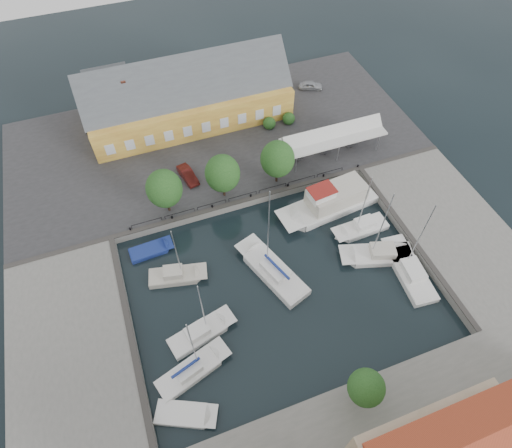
{
  "coord_description": "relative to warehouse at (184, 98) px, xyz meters",
  "views": [
    {
      "loc": [
        -10.57,
        -22.63,
        41.15
      ],
      "look_at": [
        0.0,
        6.0,
        1.5
      ],
      "focal_mm": 30.0,
      "sensor_mm": 36.0,
      "label": 1
    }
  ],
  "objects": [
    {
      "name": "east_quay",
      "position": [
        24.6,
        -30.36,
        -3.93
      ],
      "size": [
        12.0,
        24.0,
        1.0
      ],
      "primitive_type": "cube",
      "color": "slate",
      "rests_on": "ground"
    },
    {
      "name": "west_quay",
      "position": [
        -19.4,
        -30.36,
        -3.93
      ],
      "size": [
        12.0,
        24.0,
        1.0
      ],
      "primitive_type": "cube",
      "color": "slate",
      "rests_on": "ground"
    },
    {
      "name": "launch_nw",
      "position": [
        -9.81,
        -20.77,
        -4.34
      ],
      "size": [
        5.19,
        2.28,
        0.88
      ],
      "color": "navy",
      "rests_on": "ground"
    },
    {
      "name": "east_boat_c",
      "position": [
        16.59,
        -33.65,
        -4.17
      ],
      "size": [
        3.59,
        9.13,
        11.33
      ],
      "color": "white",
      "rests_on": "ground"
    },
    {
      "name": "east_boat_b",
      "position": [
        14.45,
        -30.54,
        -4.17
      ],
      "size": [
        8.78,
        5.09,
        11.5
      ],
      "color": "white",
      "rests_on": "ground"
    },
    {
      "name": "north_quay",
      "position": [
        2.6,
        -5.36,
        -3.93
      ],
      "size": [
        56.0,
        26.0,
        1.0
      ],
      "primitive_type": "cube",
      "color": "#2D2D30",
      "rests_on": "ground"
    },
    {
      "name": "tent_canopy",
      "position": [
        16.6,
        -13.86,
        -0.74
      ],
      "size": [
        14.0,
        4.0,
        2.83
      ],
      "color": "silver",
      "rests_on": "north_quay"
    },
    {
      "name": "trawler",
      "position": [
        12.57,
        -22.05,
        -3.41
      ],
      "size": [
        13.3,
        5.2,
        5.0
      ],
      "color": "white",
      "rests_on": "ground"
    },
    {
      "name": "quay_edge_fittings",
      "position": [
        2.62,
        -23.61,
        -3.37
      ],
      "size": [
        56.0,
        24.72,
        0.4
      ],
      "color": "#383533",
      "rests_on": "north_quay"
    },
    {
      "name": "west_boat_d",
      "position": [
        -8.94,
        -35.97,
        -4.16
      ],
      "size": [
        7.81,
        4.41,
        10.27
      ],
      "color": "white",
      "rests_on": "ground"
    },
    {
      "name": "ground",
      "position": [
        2.6,
        -28.36,
        -4.43
      ],
      "size": [
        140.0,
        140.0,
        0.0
      ],
      "primitive_type": "plane",
      "color": "black",
      "rests_on": "ground"
    },
    {
      "name": "car_silver",
      "position": [
        19.99,
        0.19,
        -2.8
      ],
      "size": [
        3.97,
        2.82,
        1.25
      ],
      "primitive_type": "imported",
      "rotation": [
        0.0,
        0.0,
        1.16
      ],
      "color": "#B3B6BB",
      "rests_on": "north_quay"
    },
    {
      "name": "east_boat_a",
      "position": [
        14.5,
        -26.48,
        -4.17
      ],
      "size": [
        7.0,
        2.53,
        9.98
      ],
      "color": "white",
      "rests_on": "ground"
    },
    {
      "name": "west_boat_b",
      "position": [
        -7.82,
        -25.27,
        -4.17
      ],
      "size": [
        6.7,
        3.52,
        9.09
      ],
      "color": "beige",
      "rests_on": "ground"
    },
    {
      "name": "west_boat_c",
      "position": [
        -7.13,
        -32.61,
        -4.17
      ],
      "size": [
        7.36,
        3.88,
        9.79
      ],
      "color": "white",
      "rests_on": "ground"
    },
    {
      "name": "warehouse",
      "position": [
        0.0,
        0.0,
        0.0
      ],
      "size": [
        28.56,
        14.0,
        9.55
      ],
      "color": "#C78630",
      "rests_on": "north_quay"
    },
    {
      "name": "center_sailboat",
      "position": [
        2.33,
        -28.46,
        -4.06
      ],
      "size": [
        5.94,
        10.15,
        13.42
      ],
      "color": "white",
      "rests_on": "ground"
    },
    {
      "name": "quay_trees",
      "position": [
        0.6,
        -16.36,
        0.45
      ],
      "size": [
        18.2,
        4.2,
        6.3
      ],
      "color": "black",
      "rests_on": "north_quay"
    },
    {
      "name": "launch_sw",
      "position": [
        -10.55,
        -39.53,
        -4.34
      ],
      "size": [
        5.94,
        4.28,
        0.98
      ],
      "color": "white",
      "rests_on": "ground"
    },
    {
      "name": "car_red",
      "position": [
        -2.9,
        -11.99,
        -2.77
      ],
      "size": [
        2.21,
        4.21,
        1.32
      ],
      "primitive_type": "imported",
      "rotation": [
        0.0,
        0.0,
        0.21
      ],
      "color": "#551613",
      "rests_on": "north_quay"
    }
  ]
}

